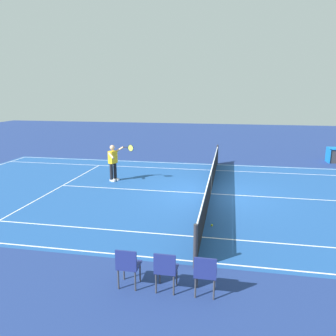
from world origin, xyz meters
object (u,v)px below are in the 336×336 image
object	(u,v)px
tennis_player_near	(114,161)
tennis_ball	(212,225)
spectator_chair_1	(166,268)
spectator_chair_0	(205,272)
spectator_chair_2	(128,264)
tennis_net	(211,182)

from	to	relation	value
tennis_player_near	tennis_ball	bearing A→B (deg)	136.53
tennis_ball	spectator_chair_1	xyz separation A→B (m)	(0.73, 3.55, 0.49)
tennis_ball	spectator_chair_0	bearing A→B (deg)	91.06
tennis_ball	spectator_chair_2	xyz separation A→B (m)	(1.52, 3.55, 0.49)
tennis_net	tennis_player_near	world-z (taller)	tennis_player_near
tennis_net	tennis_player_near	xyz separation A→B (m)	(4.47, -1.19, 0.44)
tennis_ball	spectator_chair_1	size ratio (longest dim) A/B	0.08
tennis_net	spectator_chair_1	world-z (taller)	tennis_net
tennis_player_near	spectator_chair_2	world-z (taller)	tennis_player_near
tennis_ball	spectator_chair_0	xyz separation A→B (m)	(-0.07, 3.55, 0.49)
tennis_ball	spectator_chair_0	distance (m)	3.58
spectator_chair_0	spectator_chair_2	distance (m)	1.58
tennis_player_near	spectator_chair_2	bearing A→B (deg)	111.71
tennis_ball	spectator_chair_2	size ratio (longest dim) A/B	0.08
spectator_chair_2	spectator_chair_0	bearing A→B (deg)	180.00
tennis_net	spectator_chair_1	distance (m)	6.83
spectator_chair_0	spectator_chair_2	xyz separation A→B (m)	(1.58, 0.00, 0.00)
spectator_chair_2	tennis_net	bearing A→B (deg)	-100.63
spectator_chair_2	tennis_player_near	bearing A→B (deg)	-68.29
tennis_player_near	spectator_chair_1	bearing A→B (deg)	116.43
tennis_net	tennis_ball	size ratio (longest dim) A/B	177.27
tennis_net	tennis_ball	distance (m)	3.31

